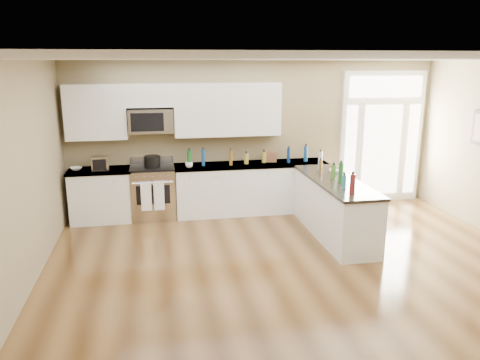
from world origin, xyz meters
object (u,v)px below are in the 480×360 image
at_px(stockpot, 152,161).
at_px(toaster_oven, 100,163).
at_px(peninsula_cabinet, 334,210).
at_px(kitchen_range, 153,192).

distance_m(stockpot, toaster_oven, 0.89).
height_order(peninsula_cabinet, toaster_oven, toaster_oven).
distance_m(peninsula_cabinet, toaster_oven, 4.07).
height_order(peninsula_cabinet, stockpot, stockpot).
bearing_deg(kitchen_range, toaster_oven, -175.97).
height_order(stockpot, toaster_oven, toaster_oven).
xyz_separation_m(peninsula_cabinet, kitchen_range, (-2.89, 1.45, 0.04)).
xyz_separation_m(peninsula_cabinet, toaster_oven, (-3.77, 1.39, 0.63)).
distance_m(peninsula_cabinet, stockpot, 3.28).
bearing_deg(toaster_oven, stockpot, -0.46).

